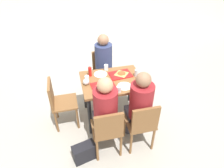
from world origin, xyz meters
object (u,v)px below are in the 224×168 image
object	(u,v)px
pizza_slice_b	(121,73)
soda_can	(137,73)
chair_far_side	(103,69)
foil_bundle	(86,82)
plastic_cup_a	(106,67)
main_table	(112,86)
person_far_side	(104,62)
condiment_bottle	(90,72)
plastic_cup_c	(87,79)
tray_red_near	(103,86)
pizza_slice_a	(102,85)
paper_plate_center	(101,74)
chair_near_right	(142,123)
plastic_cup_b	(119,89)
paper_plate_near_edge	(125,86)
tray_red_far	(120,75)
person_in_brown_jacket	(140,103)
person_in_red	(105,109)
handbag	(84,152)
chair_near_left	(108,129)
chair_left_end	(59,101)

from	to	relation	value
pizza_slice_b	soda_can	distance (m)	0.25
chair_far_side	foil_bundle	world-z (taller)	same
plastic_cup_a	main_table	bearing A→B (deg)	-85.68
person_far_side	condiment_bottle	distance (m)	0.53
main_table	plastic_cup_c	world-z (taller)	plastic_cup_c
tray_red_near	foil_bundle	size ratio (longest dim) A/B	3.60
soda_can	condiment_bottle	xyz separation A→B (m)	(-0.74, 0.19, 0.02)
pizza_slice_a	pizza_slice_b	size ratio (longest dim) A/B	1.03
pizza_slice_b	soda_can	size ratio (longest dim) A/B	1.74
chair_far_side	soda_can	size ratio (longest dim) A/B	7.13
main_table	paper_plate_center	distance (m)	0.28
chair_near_right	plastic_cup_b	world-z (taller)	same
paper_plate_near_edge	tray_red_far	bearing A→B (deg)	85.68
condiment_bottle	pizza_slice_a	bearing A→B (deg)	-70.09
main_table	chair_far_side	size ratio (longest dim) A/B	1.13
person_in_brown_jacket	plastic_cup_a	xyz separation A→B (m)	(-0.27, 0.95, 0.06)
person_in_red	condiment_bottle	bearing A→B (deg)	95.04
chair_far_side	plastic_cup_c	xyz separation A→B (m)	(-0.39, -0.71, 0.31)
pizza_slice_a	foil_bundle	distance (m)	0.25
chair_far_side	plastic_cup_c	distance (m)	0.87
tray_red_near	plastic_cup_a	world-z (taller)	plastic_cup_a
pizza_slice_b	plastic_cup_a	size ratio (longest dim) A/B	2.12
paper_plate_near_edge	tray_red_near	bearing A→B (deg)	166.54
plastic_cup_c	chair_near_right	bearing A→B (deg)	-52.20
condiment_bottle	main_table	bearing A→B (deg)	-33.36
handbag	paper_plate_center	bearing A→B (deg)	65.68
chair_near_left	plastic_cup_b	world-z (taller)	same
chair_near_right	handbag	size ratio (longest dim) A/B	2.72
person_in_brown_jacket	condiment_bottle	size ratio (longest dim) A/B	8.00
person_far_side	plastic_cup_b	distance (m)	0.95
main_table	person_in_red	xyz separation A→B (m)	(-0.25, -0.62, 0.11)
chair_near_left	foil_bundle	bearing A→B (deg)	102.96
paper_plate_center	plastic_cup_a	distance (m)	0.17
person_in_red	plastic_cup_b	bearing A→B (deg)	48.04
tray_red_near	handbag	distance (m)	1.00
paper_plate_center	person_in_red	bearing A→B (deg)	-96.71
paper_plate_near_edge	plastic_cup_c	world-z (taller)	plastic_cup_c
soda_can	person_in_red	bearing A→B (deg)	-135.82
tray_red_near	plastic_cup_b	distance (m)	0.28
chair_near_right	paper_plate_near_edge	xyz separation A→B (m)	(-0.10, 0.55, 0.26)
tray_red_near	tray_red_far	distance (m)	0.42
person_in_red	paper_plate_near_edge	xyz separation A→B (m)	(0.39, 0.41, 0.01)
tray_red_far	chair_near_right	bearing A→B (deg)	-85.22
chair_near_left	handbag	bearing A→B (deg)	-177.25
chair_near_right	handbag	bearing A→B (deg)	-178.85
main_table	chair_far_side	distance (m)	0.78
chair_near_right	plastic_cup_b	distance (m)	0.58
chair_left_end	soda_can	distance (m)	1.33
paper_plate_center	foil_bundle	size ratio (longest dim) A/B	2.20
person_in_brown_jacket	person_far_side	xyz separation A→B (m)	(-0.25, 1.25, 0.00)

